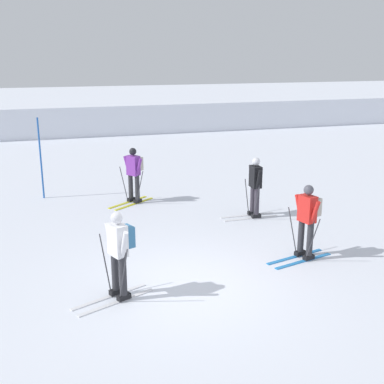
{
  "coord_description": "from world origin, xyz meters",
  "views": [
    {
      "loc": [
        -2.44,
        -8.52,
        4.5
      ],
      "look_at": [
        1.15,
        3.51,
        0.9
      ],
      "focal_mm": 45.94,
      "sensor_mm": 36.0,
      "label": 1
    }
  ],
  "objects": [
    {
      "name": "skier_purple",
      "position": [
        0.03,
        5.95,
        0.96
      ],
      "size": [
        1.52,
        1.23,
        1.71
      ],
      "color": "gold",
      "rests_on": "ground"
    },
    {
      "name": "ground_plane",
      "position": [
        0.0,
        0.0,
        0.0
      ],
      "size": [
        120.0,
        120.0,
        0.0
      ],
      "primitive_type": "plane",
      "color": "silver"
    },
    {
      "name": "far_snow_ridge",
      "position": [
        0.0,
        21.93,
        0.82
      ],
      "size": [
        80.0,
        6.95,
        1.64
      ],
      "primitive_type": "cube",
      "color": "silver",
      "rests_on": "ground"
    },
    {
      "name": "skier_red",
      "position": [
        2.96,
        0.6,
        0.96
      ],
      "size": [
        1.64,
        0.98,
        1.71
      ],
      "color": "#237AC6",
      "rests_on": "ground"
    },
    {
      "name": "skier_white",
      "position": [
        -1.32,
        -0.06,
        0.96
      ],
      "size": [
        1.62,
        0.97,
        1.71
      ],
      "color": "silver",
      "rests_on": "ground"
    },
    {
      "name": "trail_marker_pole",
      "position": [
        -2.67,
        7.23,
        1.28
      ],
      "size": [
        0.05,
        0.05,
        2.56
      ],
      "primitive_type": "cylinder",
      "color": "#1E56AD",
      "rests_on": "ground"
    },
    {
      "name": "skier_black",
      "position": [
        3.0,
        3.59,
        0.92
      ],
      "size": [
        1.6,
        1.0,
        1.71
      ],
      "color": "silver",
      "rests_on": "ground"
    }
  ]
}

